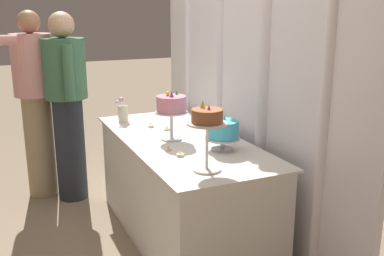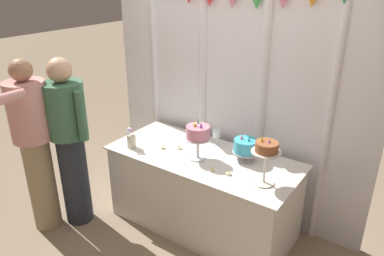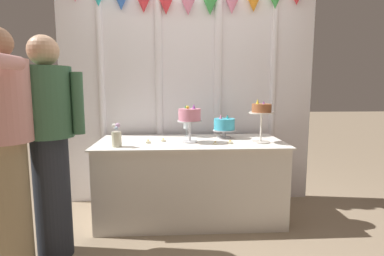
# 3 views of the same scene
# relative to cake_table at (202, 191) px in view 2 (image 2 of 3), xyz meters

# --- Properties ---
(ground_plane) EXTENTS (24.00, 24.00, 0.00)m
(ground_plane) POSITION_rel_cake_table_xyz_m (0.00, -0.10, -0.39)
(ground_plane) COLOR gray
(draped_curtain) EXTENTS (2.78, 0.16, 2.63)m
(draped_curtain) POSITION_rel_cake_table_xyz_m (0.00, 0.49, 1.01)
(draped_curtain) COLOR white
(draped_curtain) RESTS_ON ground_plane
(cake_table) EXTENTS (1.79, 0.80, 0.77)m
(cake_table) POSITION_rel_cake_table_xyz_m (0.00, 0.00, 0.00)
(cake_table) COLOR white
(cake_table) RESTS_ON ground_plane
(cake_display_leftmost) EXTENTS (0.23, 0.23, 0.36)m
(cake_display_leftmost) POSITION_rel_cake_table_xyz_m (-0.01, -0.07, 0.63)
(cake_display_leftmost) COLOR silver
(cake_display_leftmost) RESTS_ON cake_table
(cake_display_center) EXTENTS (0.23, 0.23, 0.25)m
(cake_display_center) POSITION_rel_cake_table_xyz_m (0.35, 0.15, 0.52)
(cake_display_center) COLOR #B2B2B7
(cake_display_center) RESTS_ON cake_table
(cake_display_rightmost) EXTENTS (0.24, 0.24, 0.41)m
(cake_display_rightmost) POSITION_rel_cake_table_xyz_m (0.66, -0.12, 0.67)
(cake_display_rightmost) COLOR silver
(cake_display_rightmost) RESTS_ON cake_table
(wine_glass) EXTENTS (0.08, 0.08, 0.16)m
(wine_glass) POSITION_rel_cake_table_xyz_m (-0.02, 0.27, 0.50)
(wine_glass) COLOR silver
(wine_glass) RESTS_ON cake_table
(flower_vase) EXTENTS (0.09, 0.11, 0.21)m
(flower_vase) POSITION_rel_cake_table_xyz_m (-0.66, -0.25, 0.47)
(flower_vase) COLOR beige
(flower_vase) RESTS_ON cake_table
(tealight_far_left) EXTENTS (0.05, 0.05, 0.04)m
(tealight_far_left) POSITION_rel_cake_table_xyz_m (-0.40, -0.09, 0.40)
(tealight_far_left) COLOR beige
(tealight_far_left) RESTS_ON cake_table
(tealight_near_left) EXTENTS (0.05, 0.05, 0.03)m
(tealight_near_left) POSITION_rel_cake_table_xyz_m (-0.26, -0.01, 0.40)
(tealight_near_left) COLOR beige
(tealight_near_left) RESTS_ON cake_table
(tealight_near_right) EXTENTS (0.04, 0.04, 0.03)m
(tealight_near_right) POSITION_rel_cake_table_xyz_m (0.22, -0.18, 0.39)
(tealight_near_right) COLOR beige
(tealight_near_right) RESTS_ON cake_table
(tealight_far_right) EXTENTS (0.05, 0.05, 0.03)m
(tealight_far_right) POSITION_rel_cake_table_xyz_m (0.36, -0.16, 0.40)
(tealight_far_right) COLOR beige
(tealight_far_right) RESTS_ON cake_table
(guest_man_pink_jacket) EXTENTS (0.53, 0.37, 1.66)m
(guest_man_pink_jacket) POSITION_rel_cake_table_xyz_m (-1.08, -0.63, 0.52)
(guest_man_pink_jacket) COLOR #282D38
(guest_man_pink_jacket) RESTS_ON ground_plane
(guest_girl_blue_dress) EXTENTS (0.49, 0.84, 1.67)m
(guest_girl_blue_dress) POSITION_rel_cake_table_xyz_m (-1.26, -0.88, 0.53)
(guest_girl_blue_dress) COLOR #9E8966
(guest_girl_blue_dress) RESTS_ON ground_plane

